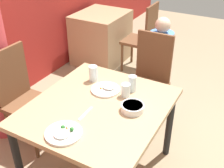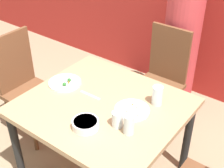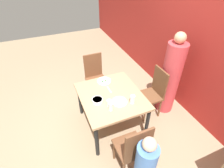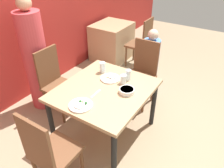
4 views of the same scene
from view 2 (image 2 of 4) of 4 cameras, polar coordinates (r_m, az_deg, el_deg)
The scene contains 11 objects.
dining_table at distance 2.27m, azimuth -1.66°, elevation -5.43°, with size 1.11×1.00×0.72m.
chair_adult_spot at distance 2.91m, azimuth 9.06°, elevation 1.18°, with size 0.40×0.40×0.99m.
chair_empty_left at distance 2.88m, azimuth -15.61°, elevation -0.04°, with size 0.40×0.40×0.99m.
person_adult at distance 3.07m, azimuth 12.52°, elevation 7.42°, with size 0.34×0.34×1.63m.
bowl_curry at distance 2.01m, azimuth -4.88°, elevation -7.28°, with size 0.17×0.17×0.05m.
plate_rice_adult at distance 2.14m, azimuth 3.78°, elevation -4.79°, with size 0.24×0.24×0.05m.
plate_rice_child at distance 2.45m, azimuth -8.70°, elevation 0.31°, with size 0.25×0.25×0.05m.
glass_water_tall at distance 1.94m, azimuth 3.10°, elevation -7.40°, with size 0.07×0.07×0.14m.
glass_water_short at distance 2.20m, azimuth 8.30°, elevation -2.08°, with size 0.08×0.08×0.14m.
glass_water_center at distance 2.00m, azimuth 1.03°, elevation -6.46°, with size 0.07×0.07×0.11m.
fork_steel at distance 2.30m, azimuth -4.04°, elevation -2.06°, with size 0.18×0.02×0.01m.
Camera 2 is at (1.11, -1.37, 2.06)m, focal length 50.00 mm.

